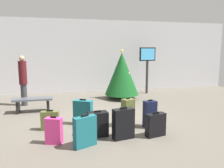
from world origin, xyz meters
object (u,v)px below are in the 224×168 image
at_px(flight_info_kiosk, 147,62).
at_px(suitcase_0, 128,113).
at_px(suitcase_1, 83,112).
at_px(suitcase_7, 123,124).
at_px(waiting_bench, 33,102).
at_px(traveller_0, 23,79).
at_px(suitcase_8, 150,114).
at_px(suitcase_2, 156,125).
at_px(suitcase_3, 98,124).
at_px(holiday_tree, 122,74).
at_px(suitcase_6, 85,132).
at_px(suitcase_4, 54,131).
at_px(suitcase_5, 50,121).

relative_size(flight_info_kiosk, suitcase_0, 2.75).
height_order(suitcase_1, suitcase_7, suitcase_7).
relative_size(waiting_bench, traveller_0, 0.68).
bearing_deg(suitcase_8, suitcase_2, -100.63).
bearing_deg(suitcase_3, traveller_0, 120.78).
distance_m(suitcase_0, suitcase_7, 0.90).
xyz_separation_m(holiday_tree, flight_info_kiosk, (1.54, 0.89, 0.45)).
bearing_deg(flight_info_kiosk, suitcase_3, -124.29).
xyz_separation_m(waiting_bench, suitcase_6, (1.38, -3.13, -0.01)).
xyz_separation_m(holiday_tree, suitcase_7, (-1.19, -4.23, -0.72)).
bearing_deg(suitcase_4, suitcase_2, -3.22).
height_order(suitcase_2, suitcase_5, suitcase_2).
distance_m(suitcase_2, suitcase_7, 0.81).
relative_size(suitcase_1, suitcase_4, 1.15).
height_order(suitcase_1, suitcase_2, suitcase_1).
bearing_deg(suitcase_2, suitcase_6, -173.97).
relative_size(suitcase_4, suitcase_6, 0.89).
bearing_deg(waiting_bench, holiday_tree, 20.64).
distance_m(traveller_0, suitcase_7, 4.87).
bearing_deg(waiting_bench, suitcase_0, -37.78).
relative_size(suitcase_1, suitcase_8, 0.96).
bearing_deg(flight_info_kiosk, suitcase_7, -118.04).
xyz_separation_m(traveller_0, suitcase_5, (1.04, -2.94, -0.76)).
height_order(suitcase_5, suitcase_7, suitcase_7).
bearing_deg(traveller_0, suitcase_6, -66.69).
bearing_deg(suitcase_3, suitcase_5, 147.75).
bearing_deg(suitcase_6, suitcase_8, 23.46).
relative_size(flight_info_kiosk, suitcase_1, 3.00).
distance_m(holiday_tree, suitcase_4, 5.05).
height_order(waiting_bench, suitcase_7, suitcase_7).
bearing_deg(suitcase_7, traveller_0, 124.66).
xyz_separation_m(holiday_tree, suitcase_4, (-2.79, -4.14, -0.79)).
bearing_deg(suitcase_7, holiday_tree, 74.28).
relative_size(holiday_tree, suitcase_5, 3.90).
bearing_deg(suitcase_3, waiting_bench, 123.97).
height_order(suitcase_3, suitcase_8, suitcase_8).
height_order(suitcase_1, suitcase_4, suitcase_1).
relative_size(suitcase_2, suitcase_8, 0.79).
relative_size(suitcase_7, suitcase_8, 1.00).
relative_size(suitcase_3, suitcase_8, 0.84).
distance_m(waiting_bench, suitcase_5, 1.98).
distance_m(flight_info_kiosk, traveller_0, 5.62).
bearing_deg(suitcase_3, suitcase_4, -168.69).
bearing_deg(flight_info_kiosk, holiday_tree, -149.91).
height_order(traveller_0, suitcase_0, traveller_0).
xyz_separation_m(holiday_tree, traveller_0, (-3.93, -0.26, -0.08)).
relative_size(suitcase_0, suitcase_3, 1.24).
distance_m(suitcase_3, suitcase_8, 1.51).
relative_size(flight_info_kiosk, suitcase_8, 2.87).
relative_size(suitcase_1, suitcase_5, 1.36).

